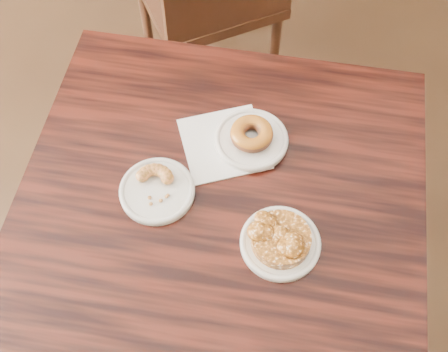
{
  "coord_description": "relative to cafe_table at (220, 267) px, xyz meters",
  "views": [
    {
      "loc": [
        0.04,
        -0.8,
        1.79
      ],
      "look_at": [
        0.08,
        -0.22,
        0.8
      ],
      "focal_mm": 45.0,
      "sensor_mm": 36.0,
      "label": 1
    }
  ],
  "objects": [
    {
      "name": "cafe_table",
      "position": [
        0.0,
        0.0,
        0.0
      ],
      "size": [
        1.04,
        1.04,
        0.75
      ],
      "primitive_type": "cube",
      "rotation": [
        0.0,
        0.0,
        -0.24
      ],
      "color": "black",
      "rests_on": "floor"
    },
    {
      "name": "glazed_donut",
      "position": [
        0.08,
        0.14,
        0.41
      ],
      "size": [
        0.1,
        0.1,
        0.03
      ],
      "primitive_type": "torus",
      "color": "#965615",
      "rests_on": "plate_donut"
    },
    {
      "name": "cruller_fragment",
      "position": [
        -0.13,
        0.03,
        0.4
      ],
      "size": [
        0.1,
        0.1,
        0.03
      ],
      "primitive_type": null,
      "color": "brown",
      "rests_on": "plate_cruller"
    },
    {
      "name": "floor",
      "position": [
        -0.07,
        0.25,
        -0.38
      ],
      "size": [
        5.0,
        5.0,
        0.0
      ],
      "primitive_type": "plane",
      "color": "black",
      "rests_on": "ground"
    },
    {
      "name": "apple_fritter",
      "position": [
        0.12,
        -0.11,
        0.41
      ],
      "size": [
        0.16,
        0.16,
        0.04
      ],
      "primitive_type": null,
      "color": "#452207",
      "rests_on": "plate_fritter"
    },
    {
      "name": "plate_fritter",
      "position": [
        0.12,
        -0.11,
        0.38
      ],
      "size": [
        0.16,
        0.16,
        0.01
      ],
      "primitive_type": "cylinder",
      "color": "white",
      "rests_on": "cafe_table"
    },
    {
      "name": "plate_donut",
      "position": [
        0.08,
        0.14,
        0.39
      ],
      "size": [
        0.16,
        0.16,
        0.01
      ],
      "primitive_type": "cylinder",
      "color": "white",
      "rests_on": "napkin"
    },
    {
      "name": "plate_cruller",
      "position": [
        -0.13,
        0.03,
        0.38
      ],
      "size": [
        0.16,
        0.16,
        0.01
      ],
      "primitive_type": "cylinder",
      "color": "silver",
      "rests_on": "cafe_table"
    },
    {
      "name": "napkin",
      "position": [
        0.02,
        0.14,
        0.38
      ],
      "size": [
        0.21,
        0.21,
        0.0
      ],
      "primitive_type": "cube",
      "rotation": [
        0.0,
        0.0,
        0.19
      ],
      "color": "white",
      "rests_on": "cafe_table"
    }
  ]
}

